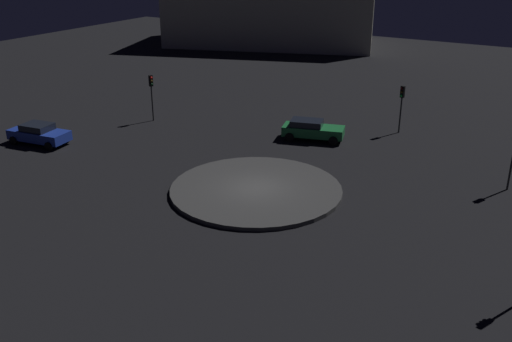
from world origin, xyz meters
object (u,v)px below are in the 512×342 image
(car_green, at_px, (312,129))
(traffic_light_north, at_px, (402,100))
(car_blue, at_px, (39,133))
(traffic_light_northwest, at_px, (151,89))
(store_building, at_px, (273,8))

(car_green, xyz_separation_m, traffic_light_north, (5.16, 4.96, 1.85))
(car_blue, relative_size, traffic_light_northwest, 1.24)
(car_blue, xyz_separation_m, traffic_light_north, (22.14, 15.97, 1.88))
(traffic_light_northwest, bearing_deg, car_blue, -83.52)
(car_green, xyz_separation_m, store_building, (-23.29, 35.93, 4.04))
(car_green, bearing_deg, store_building, 107.40)
(traffic_light_north, bearing_deg, store_building, -123.02)
(traffic_light_north, height_order, traffic_light_northwest, traffic_light_northwest)
(car_blue, height_order, traffic_light_north, traffic_light_north)
(traffic_light_northwest, height_order, store_building, store_building)
(traffic_light_northwest, xyz_separation_m, store_building, (-9.87, 38.25, 2.11))
(car_blue, bearing_deg, car_green, -154.75)
(car_blue, distance_m, store_building, 47.55)
(car_green, bearing_deg, traffic_light_north, 28.32)
(car_blue, xyz_separation_m, traffic_light_northwest, (3.56, 8.70, 1.96))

